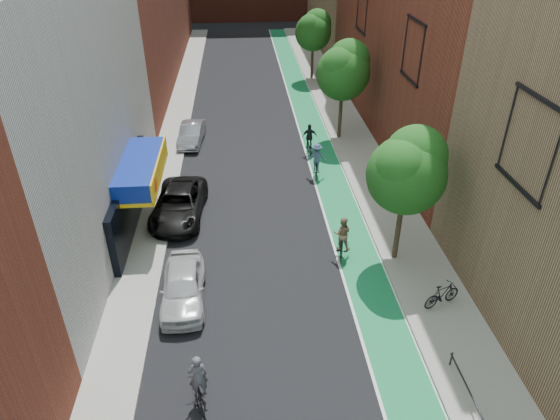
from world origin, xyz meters
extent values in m
cube|color=#167C46|center=(4.00, 26.00, 0.01)|extent=(2.00, 68.00, 0.01)
cube|color=gray|center=(-6.00, 26.00, 0.07)|extent=(2.00, 68.00, 0.15)
cube|color=gray|center=(6.50, 26.00, 0.07)|extent=(3.00, 68.00, 0.15)
cube|color=silver|center=(-11.00, 14.00, 6.00)|extent=(8.00, 20.00, 12.00)
cylinder|color=#332619|center=(5.60, 10.00, 1.65)|extent=(0.24, 0.24, 3.30)
sphere|color=#124312|center=(5.60, 10.00, 4.38)|extent=(3.36, 3.36, 3.36)
sphere|color=#124312|center=(6.00, 10.30, 5.10)|extent=(2.64, 2.64, 2.64)
sphere|color=#124312|center=(5.30, 9.70, 4.86)|extent=(2.40, 2.40, 2.40)
cylinder|color=#332619|center=(5.60, 24.00, 1.73)|extent=(0.24, 0.24, 3.47)
sphere|color=#124312|center=(5.60, 24.00, 4.60)|extent=(3.53, 3.53, 3.53)
sphere|color=#124312|center=(6.00, 24.30, 5.36)|extent=(2.77, 2.77, 2.77)
sphere|color=#124312|center=(5.30, 23.70, 5.10)|extent=(2.52, 2.52, 2.52)
cylinder|color=#332619|center=(5.60, 38.00, 1.59)|extent=(0.24, 0.24, 3.19)
sphere|color=#124312|center=(5.60, 38.00, 4.23)|extent=(3.25, 3.25, 3.25)
sphere|color=#124312|center=(6.00, 38.30, 4.93)|extent=(2.55, 2.55, 2.55)
sphere|color=#124312|center=(5.30, 37.70, 4.70)|extent=(2.32, 2.32, 2.32)
imported|color=silver|center=(-3.85, 7.98, 0.74)|extent=(1.87, 4.37, 1.47)
imported|color=black|center=(-4.60, 14.60, 0.74)|extent=(2.86, 5.52, 1.49)
imported|color=gray|center=(-4.60, 24.10, 0.67)|extent=(1.77, 4.18, 1.34)
imported|color=black|center=(-2.92, 2.84, 0.44)|extent=(0.94, 1.75, 0.87)
imported|color=#4E4E56|center=(-2.92, 2.94, 1.21)|extent=(0.70, 0.54, 1.71)
imported|color=black|center=(3.20, 10.43, 0.54)|extent=(0.86, 1.85, 1.08)
imported|color=#937356|center=(3.20, 10.53, 1.20)|extent=(0.94, 0.80, 1.70)
imported|color=black|center=(3.20, 21.67, 0.42)|extent=(0.59, 1.60, 0.83)
imported|color=black|center=(3.20, 21.77, 1.19)|extent=(0.99, 0.43, 1.67)
imported|color=black|center=(3.20, 18.48, 0.48)|extent=(0.68, 1.63, 0.95)
imported|color=#3F5271|center=(3.20, 18.58, 1.22)|extent=(1.21, 0.81, 1.74)
imported|color=black|center=(6.57, 6.66, 0.67)|extent=(1.80, 1.10, 1.05)
camera|label=1|loc=(-1.19, -8.01, 14.04)|focal=32.00mm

